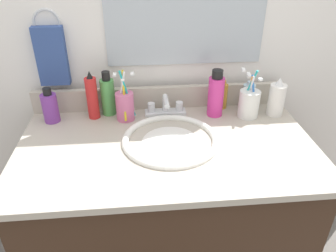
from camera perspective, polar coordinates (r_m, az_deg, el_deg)
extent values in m
cube|color=#382316|center=(1.35, -0.19, -16.60)|extent=(0.97, 0.53, 0.71)
cube|color=#B2A899|center=(1.11, -0.22, -3.62)|extent=(1.01, 0.57, 0.02)
cube|color=#B2A899|center=(1.32, -1.30, 5.05)|extent=(1.01, 0.02, 0.09)
cube|color=white|center=(1.44, -1.42, 1.44)|extent=(2.11, 0.04, 1.30)
torus|color=silver|center=(1.30, -20.39, 16.58)|extent=(0.10, 0.01, 0.10)
cube|color=#334C8C|center=(1.32, -19.62, 11.36)|extent=(0.11, 0.04, 0.22)
torus|color=white|center=(1.12, 0.42, -2.43)|extent=(0.33, 0.33, 0.02)
ellipsoid|color=white|center=(1.14, 0.41, -4.31)|extent=(0.28, 0.28, 0.11)
cylinder|color=#B2B5BA|center=(1.16, 0.41, -5.73)|extent=(0.04, 0.04, 0.01)
cube|color=silver|center=(1.29, -0.47, 2.42)|extent=(0.16, 0.05, 0.01)
cylinder|color=silver|center=(1.27, -0.47, 3.85)|extent=(0.02, 0.02, 0.06)
cylinder|color=silver|center=(1.23, -0.34, 4.37)|extent=(0.02, 0.09, 0.02)
cylinder|color=silver|center=(1.28, -2.94, 3.26)|extent=(0.03, 0.03, 0.04)
cylinder|color=silver|center=(1.28, 1.98, 3.47)|extent=(0.03, 0.03, 0.04)
cylinder|color=#D8338C|center=(1.27, 8.30, 5.05)|extent=(0.06, 0.06, 0.15)
cylinder|color=black|center=(1.23, 8.62, 8.94)|extent=(0.04, 0.04, 0.03)
cylinder|color=gold|center=(1.34, 9.50, 5.14)|extent=(0.04, 0.04, 0.10)
cylinder|color=gold|center=(1.31, 9.72, 7.48)|extent=(0.02, 0.02, 0.02)
cylinder|color=white|center=(1.33, 18.36, 4.33)|extent=(0.06, 0.06, 0.12)
cone|color=white|center=(1.30, 18.90, 7.36)|extent=(0.03, 0.03, 0.03)
cylinder|color=#4C9E4C|center=(1.28, -10.42, 4.97)|extent=(0.05, 0.05, 0.14)
cylinder|color=black|center=(1.25, -10.79, 8.57)|extent=(0.03, 0.03, 0.03)
cylinder|color=red|center=(1.26, -13.05, 4.73)|extent=(0.04, 0.04, 0.16)
cone|color=black|center=(1.23, -13.56, 8.70)|extent=(0.02, 0.02, 0.03)
cylinder|color=silver|center=(1.37, 13.82, 5.16)|extent=(0.05, 0.05, 0.09)
cylinder|color=silver|center=(1.35, 14.10, 7.25)|extent=(0.02, 0.02, 0.01)
cylinder|color=#7A3899|center=(1.29, -19.82, 2.95)|extent=(0.06, 0.06, 0.11)
cylinder|color=black|center=(1.26, -20.35, 5.66)|extent=(0.03, 0.03, 0.03)
cylinder|color=white|center=(1.29, 13.91, 3.77)|extent=(0.08, 0.08, 0.11)
cylinder|color=orange|center=(1.28, 13.86, 5.48)|extent=(0.01, 0.04, 0.16)
cube|color=white|center=(1.27, 13.93, 8.46)|extent=(0.01, 0.02, 0.01)
cylinder|color=blue|center=(1.27, 14.72, 5.16)|extent=(0.03, 0.02, 0.16)
cube|color=white|center=(1.24, 15.81, 7.84)|extent=(0.01, 0.02, 0.01)
cylinder|color=white|center=(1.28, 13.93, 5.63)|extent=(0.01, 0.06, 0.16)
cube|color=white|center=(1.28, 13.87, 8.70)|extent=(0.01, 0.02, 0.01)
cylinder|color=#26B2B2|center=(1.28, 13.71, 6.03)|extent=(0.04, 0.06, 0.18)
cube|color=white|center=(1.27, 13.00, 9.51)|extent=(0.01, 0.02, 0.02)
cylinder|color=#D16693|center=(1.24, -7.51, 3.41)|extent=(0.07, 0.07, 0.11)
cylinder|color=white|center=(1.22, -8.20, 5.41)|extent=(0.04, 0.01, 0.18)
cube|color=white|center=(1.19, -9.31, 8.81)|extent=(0.01, 0.02, 0.01)
cylinder|color=yellow|center=(1.21, -7.66, 5.25)|extent=(0.01, 0.07, 0.18)
cube|color=white|center=(1.15, -7.91, 7.94)|extent=(0.01, 0.02, 0.01)
cylinder|color=#26B2B2|center=(1.22, -7.10, 5.54)|extent=(0.05, 0.01, 0.18)
cube|color=white|center=(1.19, -6.23, 9.04)|extent=(0.01, 0.02, 0.01)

